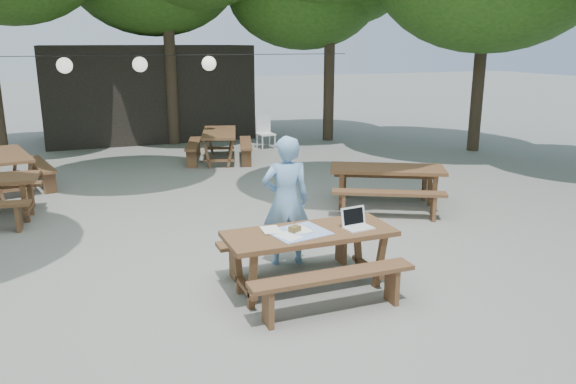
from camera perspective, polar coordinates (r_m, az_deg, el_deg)
The scene contains 11 objects.
ground at distance 8.13m, azimuth -7.15°, elevation -5.98°, with size 80.00×80.00×0.00m, color slate.
pavilion at distance 18.09m, azimuth -14.11°, elevation 9.83°, with size 6.00×3.00×2.80m, color black.
main_picnic_table at distance 6.73m, azimuth 2.18°, elevation -6.90°, with size 2.00×1.58×0.75m.
picnic_table_ne at distance 10.18m, azimuth 9.97°, elevation 0.51°, with size 2.42×2.28×0.75m.
picnic_table_far_w at distance 12.59m, azimuth -26.70°, elevation 1.90°, with size 1.96×2.20×0.75m.
picnic_table_far_e at distance 14.14m, azimuth -6.96°, elevation 4.68°, with size 2.04×2.26×0.75m.
woman at distance 7.38m, azimuth -0.21°, elevation -0.92°, with size 0.63×0.42×1.74m, color #79A9DC.
plastic_chair at distance 15.79m, azimuth -2.28°, elevation 5.38°, with size 0.47×0.47×0.90m.
laptop at distance 6.75m, azimuth 6.93°, elevation -3.11°, with size 0.36×0.30×0.24m.
tabletop_clutter at distance 6.54m, azimuth 0.89°, elevation -4.03°, with size 0.77×0.67×0.08m.
paper_lanterns at distance 13.49m, azimuth -14.75°, elevation 12.44°, with size 9.00×0.34×0.38m.
Camera 1 is at (-1.79, -7.38, 2.90)m, focal length 35.00 mm.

